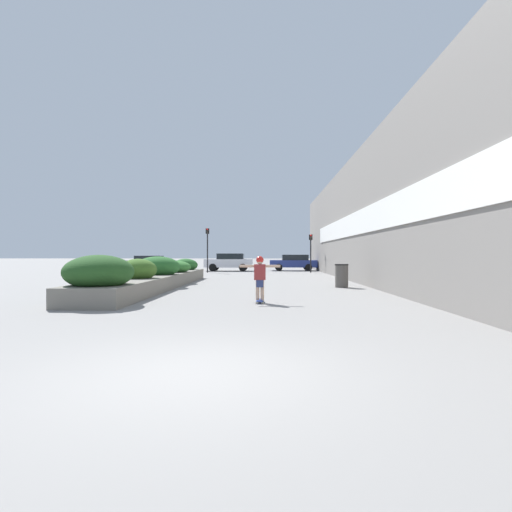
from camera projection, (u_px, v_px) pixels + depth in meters
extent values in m
plane|color=gray|center=(193.00, 374.00, 4.98)|extent=(300.00, 300.00, 0.00)
cube|color=gray|center=(362.00, 217.00, 20.97)|extent=(0.60, 44.47, 6.92)
cube|color=white|center=(366.00, 220.00, 18.79)|extent=(0.06, 31.42, 1.20)
cube|color=slate|center=(157.00, 281.00, 18.02)|extent=(1.89, 14.74, 0.59)
ellipsoid|color=#234C1E|center=(99.00, 272.00, 11.91)|extent=(2.03, 2.14, 1.03)
ellipsoid|color=#3D6623|center=(138.00, 270.00, 15.35)|extent=(1.42, 1.44, 0.86)
ellipsoid|color=#286028|center=(158.00, 267.00, 18.21)|extent=(2.05, 1.69, 0.95)
ellipsoid|color=#33702D|center=(173.00, 267.00, 20.72)|extent=(1.88, 2.07, 0.70)
ellipsoid|color=#286028|center=(186.00, 265.00, 24.00)|extent=(1.47, 1.22, 0.76)
cube|color=navy|center=(260.00, 300.00, 12.35)|extent=(0.23, 0.75, 0.01)
cylinder|color=beige|center=(257.00, 301.00, 12.62)|extent=(0.06, 0.06, 0.05)
cylinder|color=beige|center=(263.00, 301.00, 12.61)|extent=(0.06, 0.06, 0.05)
cylinder|color=beige|center=(257.00, 303.00, 12.10)|extent=(0.06, 0.06, 0.05)
cylinder|color=beige|center=(263.00, 303.00, 12.09)|extent=(0.06, 0.06, 0.05)
cylinder|color=tan|center=(258.00, 290.00, 12.35)|extent=(0.12, 0.12, 0.62)
cylinder|color=tan|center=(262.00, 290.00, 12.35)|extent=(0.12, 0.12, 0.62)
cube|color=navy|center=(260.00, 284.00, 12.35)|extent=(0.23, 0.19, 0.22)
cube|color=maroon|center=(260.00, 272.00, 12.35)|extent=(0.36, 0.18, 0.49)
cylinder|color=tan|center=(247.00, 266.00, 12.37)|extent=(0.46, 0.09, 0.08)
cylinder|color=tan|center=(273.00, 266.00, 12.33)|extent=(0.46, 0.09, 0.08)
sphere|color=tan|center=(260.00, 261.00, 12.35)|extent=(0.20, 0.20, 0.20)
sphere|color=red|center=(260.00, 260.00, 12.35)|extent=(0.23, 0.23, 0.23)
cylinder|color=#514C47|center=(342.00, 276.00, 18.18)|extent=(0.59, 0.59, 1.01)
cylinder|color=black|center=(342.00, 265.00, 18.18)|extent=(0.62, 0.62, 0.05)
cube|color=navy|center=(293.00, 264.00, 37.12)|extent=(4.34, 1.78, 0.66)
cube|color=black|center=(295.00, 257.00, 37.12)|extent=(2.39, 1.57, 0.51)
cylinder|color=black|center=(279.00, 267.00, 36.31)|extent=(0.65, 0.22, 0.65)
cylinder|color=black|center=(278.00, 267.00, 38.01)|extent=(0.65, 0.22, 0.65)
cylinder|color=black|center=(309.00, 268.00, 36.24)|extent=(0.65, 0.22, 0.65)
cylinder|color=black|center=(307.00, 267.00, 37.93)|extent=(0.65, 0.22, 0.65)
cube|color=maroon|center=(396.00, 264.00, 36.10)|extent=(4.47, 1.90, 0.65)
cube|color=black|center=(398.00, 258.00, 36.09)|extent=(2.46, 1.68, 0.52)
cylinder|color=black|center=(384.00, 268.00, 35.23)|extent=(0.63, 0.22, 0.63)
cylinder|color=black|center=(378.00, 267.00, 37.04)|extent=(0.63, 0.22, 0.63)
cylinder|color=black|center=(415.00, 268.00, 35.16)|extent=(0.63, 0.22, 0.63)
cylinder|color=black|center=(408.00, 267.00, 36.97)|extent=(0.63, 0.22, 0.63)
cube|color=silver|center=(229.00, 263.00, 36.42)|extent=(4.33, 1.93, 0.75)
cube|color=black|center=(231.00, 256.00, 36.42)|extent=(2.38, 1.70, 0.51)
cylinder|color=black|center=(213.00, 268.00, 35.54)|extent=(0.69, 0.22, 0.69)
cylinder|color=black|center=(215.00, 267.00, 37.37)|extent=(0.69, 0.22, 0.69)
cylinder|color=black|center=(243.00, 268.00, 35.47)|extent=(0.69, 0.22, 0.69)
cylinder|color=black|center=(244.00, 267.00, 37.30)|extent=(0.69, 0.22, 0.69)
cube|color=#BCBCC1|center=(147.00, 263.00, 40.99)|extent=(4.80, 1.80, 0.60)
cube|color=black|center=(149.00, 258.00, 40.98)|extent=(2.64, 1.59, 0.46)
cylinder|color=black|center=(130.00, 266.00, 40.17)|extent=(0.64, 0.22, 0.64)
cylinder|color=black|center=(136.00, 266.00, 41.88)|extent=(0.64, 0.22, 0.64)
cylinder|color=black|center=(159.00, 266.00, 40.09)|extent=(0.64, 0.22, 0.64)
cylinder|color=black|center=(164.00, 266.00, 41.80)|extent=(0.64, 0.22, 0.64)
cylinder|color=black|center=(207.00, 253.00, 33.26)|extent=(0.11, 0.11, 3.23)
cube|color=black|center=(207.00, 231.00, 33.25)|extent=(0.28, 0.20, 0.45)
sphere|color=red|center=(207.00, 229.00, 33.13)|extent=(0.15, 0.15, 0.15)
sphere|color=#2D2823|center=(207.00, 231.00, 33.13)|extent=(0.15, 0.15, 0.15)
sphere|color=#2D2823|center=(207.00, 233.00, 33.13)|extent=(0.15, 0.15, 0.15)
cylinder|color=black|center=(311.00, 256.00, 33.28)|extent=(0.11, 0.11, 2.72)
cube|color=black|center=(311.00, 237.00, 33.28)|extent=(0.28, 0.20, 0.45)
sphere|color=red|center=(311.00, 235.00, 33.15)|extent=(0.15, 0.15, 0.15)
sphere|color=#2D2823|center=(311.00, 237.00, 33.16)|extent=(0.15, 0.15, 0.15)
sphere|color=#2D2823|center=(311.00, 239.00, 33.16)|extent=(0.15, 0.15, 0.15)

